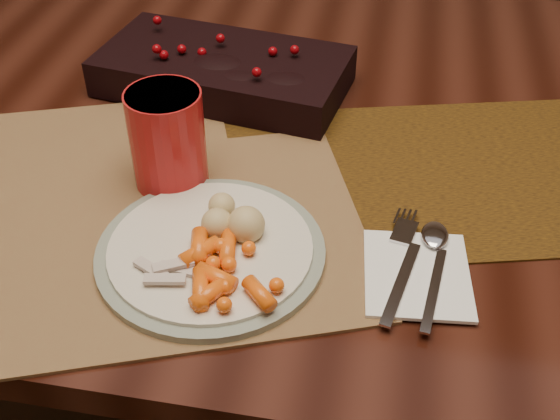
% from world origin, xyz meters
% --- Properties ---
extents(floor, '(5.00, 5.00, 0.00)m').
position_xyz_m(floor, '(0.00, 0.00, 0.00)').
color(floor, black).
rests_on(floor, ground).
extents(dining_table, '(1.80, 1.00, 0.75)m').
position_xyz_m(dining_table, '(0.00, 0.00, 0.38)').
color(dining_table, black).
rests_on(dining_table, floor).
extents(table_runner, '(1.66, 0.74, 0.00)m').
position_xyz_m(table_runner, '(0.05, -0.14, 0.75)').
color(table_runner, black).
rests_on(table_runner, dining_table).
extents(centerpiece, '(0.39, 0.25, 0.07)m').
position_xyz_m(centerpiece, '(-0.13, 0.07, 0.79)').
color(centerpiece, black).
rests_on(centerpiece, table_runner).
extents(placemat_main, '(0.59, 0.51, 0.00)m').
position_xyz_m(placemat_main, '(-0.13, -0.28, 0.75)').
color(placemat_main, brown).
rests_on(placemat_main, dining_table).
extents(placemat_second, '(0.60, 0.52, 0.00)m').
position_xyz_m(placemat_second, '(-0.30, -0.22, 0.75)').
color(placemat_second, olive).
rests_on(placemat_second, dining_table).
extents(dinner_plate, '(0.33, 0.33, 0.01)m').
position_xyz_m(dinner_plate, '(-0.06, -0.30, 0.76)').
color(dinner_plate, silver).
rests_on(dinner_plate, placemat_main).
extents(baby_carrots, '(0.12, 0.10, 0.02)m').
position_xyz_m(baby_carrots, '(-0.02, -0.35, 0.78)').
color(baby_carrots, '#FF5F10').
rests_on(baby_carrots, dinner_plate).
extents(mashed_potatoes, '(0.10, 0.09, 0.05)m').
position_xyz_m(mashed_potatoes, '(-0.04, -0.26, 0.79)').
color(mashed_potatoes, tan).
rests_on(mashed_potatoes, dinner_plate).
extents(turkey_shreds, '(0.09, 0.08, 0.02)m').
position_xyz_m(turkey_shreds, '(-0.10, -0.36, 0.78)').
color(turkey_shreds, tan).
rests_on(turkey_shreds, dinner_plate).
extents(napkin, '(0.13, 0.14, 0.00)m').
position_xyz_m(napkin, '(0.18, -0.30, 0.76)').
color(napkin, white).
rests_on(napkin, placemat_main).
extents(fork, '(0.06, 0.17, 0.00)m').
position_xyz_m(fork, '(0.16, -0.30, 0.76)').
color(fork, silver).
rests_on(fork, napkin).
extents(spoon, '(0.05, 0.16, 0.00)m').
position_xyz_m(spoon, '(0.19, -0.29, 0.76)').
color(spoon, '#A9A9BE').
rests_on(spoon, napkin).
extents(red_cup, '(0.12, 0.12, 0.13)m').
position_xyz_m(red_cup, '(-0.14, -0.18, 0.82)').
color(red_cup, '#B0181A').
rests_on(red_cup, placemat_main).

